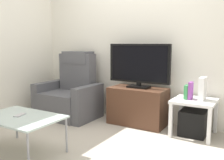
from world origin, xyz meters
TOP-DOWN VIEW (x-y plane):
  - ground_plane at (0.00, 0.00)m, footprint 6.40×6.40m
  - wall_back at (0.00, 1.13)m, footprint 6.40×0.06m
  - wall_side at (-1.88, 0.00)m, footprint 0.06×4.48m
  - tv_stand at (0.10, 0.84)m, footprint 0.85×0.45m
  - television at (0.10, 0.86)m, footprint 0.96×0.20m
  - recliner_armchair at (-1.05, 0.66)m, footprint 0.98×0.78m
  - side_table at (0.94, 0.80)m, footprint 0.54×0.54m
  - subwoofer_box at (0.94, 0.80)m, footprint 0.34×0.34m
  - book_leftmost at (0.84, 0.78)m, footprint 0.05×0.14m
  - book_middle at (0.89, 0.78)m, footprint 0.04×0.13m
  - game_console at (1.03, 0.81)m, footprint 0.07×0.20m
  - coffee_table at (-0.57, -0.76)m, footprint 0.90×0.60m
  - cell_phone at (-0.61, -0.74)m, footprint 0.11×0.16m

SIDE VIEW (x-z plane):
  - ground_plane at x=0.00m, z-range 0.00..0.00m
  - subwoofer_box at x=0.94m, z-range 0.00..0.34m
  - tv_stand at x=0.10m, z-range 0.00..0.56m
  - recliner_armchair at x=-1.05m, z-range -0.17..0.91m
  - coffee_table at x=-0.57m, z-range 0.18..0.61m
  - side_table at x=0.94m, z-range 0.16..0.65m
  - cell_phone at x=-0.61m, z-range 0.42..0.43m
  - book_leftmost at x=0.84m, z-range 0.49..0.67m
  - book_middle at x=0.89m, z-range 0.49..0.72m
  - game_console at x=1.03m, z-range 0.49..0.78m
  - television at x=0.10m, z-range 0.57..1.23m
  - wall_back at x=0.00m, z-range 0.00..2.60m
  - wall_side at x=-1.88m, z-range 0.00..2.60m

